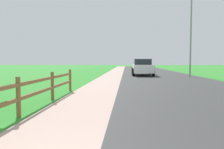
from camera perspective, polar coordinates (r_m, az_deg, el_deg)
ground_plane at (r=25.86m, az=2.90°, el=0.39°), size 120.00×120.00×0.00m
road_asphalt at (r=28.03m, az=10.14°, el=0.59°), size 7.00×66.00×0.01m
curb_concrete at (r=28.06m, az=-3.17°, el=0.64°), size 6.00×66.00×0.01m
grass_verge at (r=28.28m, az=-6.19°, el=0.65°), size 5.00×66.00×0.00m
rail_fence at (r=5.77m, az=-23.32°, el=-4.66°), size 0.11×9.88×1.00m
parked_suv_white at (r=21.89m, az=7.93°, el=1.93°), size 2.05×4.99×1.61m
street_lamp at (r=20.56m, az=20.22°, el=11.23°), size 1.17×0.20×7.23m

